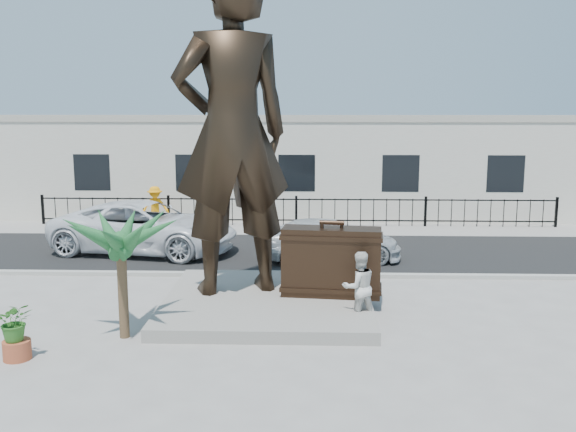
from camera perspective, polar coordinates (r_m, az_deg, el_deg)
name	(u,v)px	position (r m, az deg, el deg)	size (l,w,h in m)	color
ground	(285,328)	(15.16, -0.25, -9.91)	(100.00, 100.00, 0.00)	#9E9991
street	(294,251)	(22.84, 0.49, -3.10)	(40.00, 7.00, 0.01)	black
curb	(291,275)	(19.43, 0.24, -5.26)	(40.00, 0.25, 0.12)	#A5A399
far_sidewalk	(296,229)	(26.75, 0.70, -1.18)	(40.00, 2.50, 0.02)	#9E9991
plinth	(268,302)	(16.55, -1.80, -7.64)	(5.20, 5.20, 0.30)	gray
fence	(296,212)	(27.43, 0.74, 0.35)	(22.00, 0.10, 1.20)	black
building	(298,166)	(31.39, 0.90, 4.50)	(28.00, 7.00, 4.40)	silver
statue	(232,132)	(16.43, -5.00, 7.41)	(3.01, 1.98, 8.27)	black
suitcase	(331,262)	(16.42, 3.88, -4.08)	(2.49, 0.79, 1.76)	black
tourist	(359,287)	(15.41, 6.32, -6.27)	(0.84, 0.65, 1.72)	silver
car_white	(145,227)	(23.00, -12.60, -0.96)	(2.97, 6.44, 1.79)	white
car_silver	(330,240)	(21.33, 3.75, -2.16)	(1.91, 4.70, 1.36)	silver
worker	(155,207)	(27.61, -11.72, 0.81)	(1.12, 0.64, 1.73)	#FF9C0D
palm_tree	(125,337)	(15.03, -14.29, -10.39)	(1.80, 1.80, 3.20)	#1F5629
planter	(17,350)	(14.43, -22.94, -10.90)	(0.56, 0.56, 0.40)	#A74A2C
shrub	(15,321)	(14.24, -23.11, -8.61)	(0.73, 0.63, 0.81)	#2E6922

